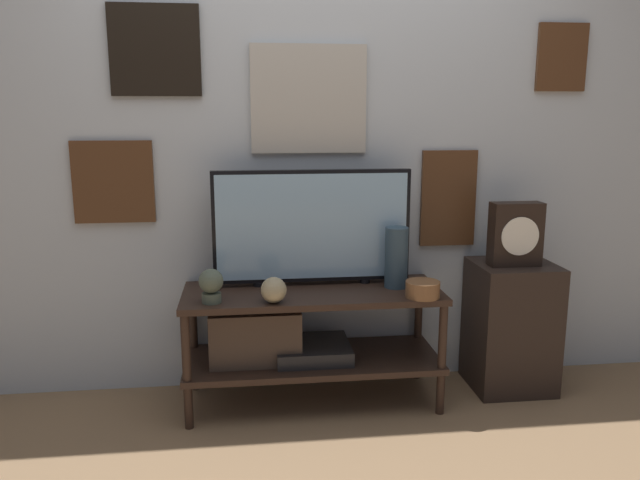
# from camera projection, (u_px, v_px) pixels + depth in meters

# --- Properties ---
(ground_plane) EXTENTS (12.00, 12.00, 0.00)m
(ground_plane) POSITION_uv_depth(u_px,v_px,m) (319.00, 428.00, 2.83)
(ground_plane) COLOR #846647
(wall_back) EXTENTS (6.40, 0.08, 2.70)m
(wall_back) POSITION_uv_depth(u_px,v_px,m) (304.00, 122.00, 3.10)
(wall_back) COLOR #B2BCC6
(wall_back) RESTS_ON ground_plane
(media_console) EXTENTS (1.23, 0.47, 0.57)m
(media_console) POSITION_uv_depth(u_px,v_px,m) (291.00, 333.00, 3.01)
(media_console) COLOR black
(media_console) RESTS_ON ground_plane
(television) EXTENTS (0.96, 0.05, 0.57)m
(television) POSITION_uv_depth(u_px,v_px,m) (312.00, 226.00, 3.02)
(television) COLOR black
(television) RESTS_ON media_console
(vase_tall_ceramic) EXTENTS (0.11, 0.11, 0.30)m
(vase_tall_ceramic) POSITION_uv_depth(u_px,v_px,m) (396.00, 258.00, 3.01)
(vase_tall_ceramic) COLOR #2D4251
(vase_tall_ceramic) RESTS_ON media_console
(vase_round_glass) EXTENTS (0.12, 0.12, 0.12)m
(vase_round_glass) POSITION_uv_depth(u_px,v_px,m) (274.00, 290.00, 2.78)
(vase_round_glass) COLOR tan
(vase_round_glass) RESTS_ON media_console
(vase_wide_bowl) EXTENTS (0.16, 0.16, 0.07)m
(vase_wide_bowl) POSITION_uv_depth(u_px,v_px,m) (423.00, 289.00, 2.87)
(vase_wide_bowl) COLOR brown
(vase_wide_bowl) RESTS_ON media_console
(decorative_bust) EXTENTS (0.11, 0.11, 0.16)m
(decorative_bust) POSITION_uv_depth(u_px,v_px,m) (211.00, 284.00, 2.78)
(decorative_bust) COLOR #4C5647
(decorative_bust) RESTS_ON media_console
(side_table) EXTENTS (0.40, 0.37, 0.66)m
(side_table) POSITION_uv_depth(u_px,v_px,m) (511.00, 326.00, 3.20)
(side_table) COLOR black
(side_table) RESTS_ON ground_plane
(mantel_clock) EXTENTS (0.25, 0.11, 0.31)m
(mantel_clock) POSITION_uv_depth(u_px,v_px,m) (516.00, 234.00, 3.06)
(mantel_clock) COLOR black
(mantel_clock) RESTS_ON side_table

